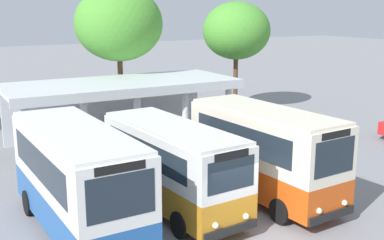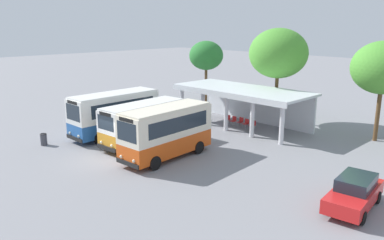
% 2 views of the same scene
% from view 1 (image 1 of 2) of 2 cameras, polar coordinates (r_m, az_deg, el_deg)
% --- Properties ---
extents(city_bus_nearest_orange, '(2.60, 7.56, 3.51)m').
position_cam_1_polar(city_bus_nearest_orange, '(16.18, -13.31, -6.45)').
color(city_bus_nearest_orange, black).
rests_on(city_bus_nearest_orange, ground).
extents(city_bus_second_in_row, '(2.66, 7.08, 3.16)m').
position_cam_1_polar(city_bus_second_in_row, '(17.62, -2.31, -5.10)').
color(city_bus_second_in_row, black).
rests_on(city_bus_second_in_row, ground).
extents(city_bus_middle_cream, '(2.67, 6.98, 3.52)m').
position_cam_1_polar(city_bus_middle_cream, '(18.78, 8.45, -3.52)').
color(city_bus_middle_cream, black).
rests_on(city_bus_middle_cream, ground).
extents(terminal_canopy, '(12.31, 5.18, 3.40)m').
position_cam_1_polar(terminal_canopy, '(27.00, -8.56, 2.90)').
color(terminal_canopy, silver).
rests_on(terminal_canopy, ground).
extents(waiting_chair_end_by_column, '(0.46, 0.46, 0.86)m').
position_cam_1_polar(waiting_chair_end_by_column, '(26.19, -10.17, -2.07)').
color(waiting_chair_end_by_column, slate).
rests_on(waiting_chair_end_by_column, ground).
extents(waiting_chair_second_from_end, '(0.46, 0.46, 0.86)m').
position_cam_1_polar(waiting_chair_second_from_end, '(26.42, -8.72, -1.88)').
color(waiting_chair_second_from_end, slate).
rests_on(waiting_chair_second_from_end, ground).
extents(waiting_chair_middle_seat, '(0.46, 0.46, 0.86)m').
position_cam_1_polar(waiting_chair_middle_seat, '(26.77, -7.40, -1.64)').
color(waiting_chair_middle_seat, slate).
rests_on(waiting_chair_middle_seat, ground).
extents(waiting_chair_fourth_seat, '(0.46, 0.46, 0.86)m').
position_cam_1_polar(waiting_chair_fourth_seat, '(26.93, -5.92, -1.52)').
color(waiting_chair_fourth_seat, slate).
rests_on(waiting_chair_fourth_seat, ground).
extents(waiting_chair_fifth_seat, '(0.46, 0.46, 0.86)m').
position_cam_1_polar(waiting_chair_fifth_seat, '(27.22, -4.56, -1.34)').
color(waiting_chair_fifth_seat, slate).
rests_on(waiting_chair_fifth_seat, ground).
extents(roadside_tree_behind_canopy, '(5.23, 5.23, 8.55)m').
position_cam_1_polar(roadside_tree_behind_canopy, '(29.83, -8.56, 11.05)').
color(roadside_tree_behind_canopy, brown).
rests_on(roadside_tree_behind_canopy, ground).
extents(roadside_tree_east_of_canopy, '(4.69, 4.69, 7.69)m').
position_cam_1_polar(roadside_tree_east_of_canopy, '(34.49, 5.21, 10.33)').
color(roadside_tree_east_of_canopy, brown).
rests_on(roadside_tree_east_of_canopy, ground).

